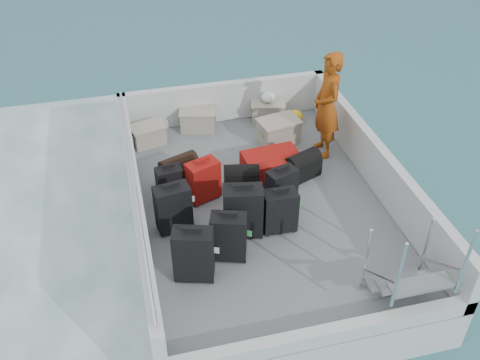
% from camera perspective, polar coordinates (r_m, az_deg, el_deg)
% --- Properties ---
extents(ground, '(160.00, 160.00, 0.00)m').
position_cam_1_polar(ground, '(8.07, 2.19, -5.80)').
color(ground, '#1A4F5B').
rests_on(ground, ground).
extents(ferry_hull, '(3.60, 5.00, 0.60)m').
position_cam_1_polar(ferry_hull, '(7.87, 2.24, -4.20)').
color(ferry_hull, silver).
rests_on(ferry_hull, ground).
extents(deck, '(3.30, 4.70, 0.02)m').
position_cam_1_polar(deck, '(7.67, 2.30, -2.46)').
color(deck, slate).
rests_on(deck, ferry_hull).
extents(deck_fittings, '(3.60, 5.00, 0.90)m').
position_cam_1_polar(deck_fittings, '(7.28, 5.69, -1.26)').
color(deck_fittings, silver).
rests_on(deck_fittings, deck).
extents(suitcase_0, '(0.53, 0.39, 0.73)m').
position_cam_1_polar(suitcase_0, '(6.38, -4.97, -7.99)').
color(suitcase_0, black).
rests_on(suitcase_0, deck).
extents(suitcase_1, '(0.49, 0.33, 0.69)m').
position_cam_1_polar(suitcase_1, '(7.07, -7.14, -3.06)').
color(suitcase_1, black).
rests_on(suitcase_1, deck).
extents(suitcase_2, '(0.39, 0.26, 0.53)m').
position_cam_1_polar(suitcase_2, '(7.62, -7.48, -0.44)').
color(suitcase_2, black).
rests_on(suitcase_2, deck).
extents(suitcase_3, '(0.49, 0.38, 0.67)m').
position_cam_1_polar(suitcase_3, '(6.62, -1.23, -6.15)').
color(suitcase_3, black).
rests_on(suitcase_3, deck).
extents(suitcase_4, '(0.55, 0.39, 0.74)m').
position_cam_1_polar(suitcase_4, '(6.92, 0.32, -3.41)').
color(suitcase_4, black).
rests_on(suitcase_4, deck).
extents(suitcase_5, '(0.51, 0.41, 0.62)m').
position_cam_1_polar(suitcase_5, '(7.56, -3.95, -0.10)').
color(suitcase_5, maroon).
rests_on(suitcase_5, deck).
extents(suitcase_6, '(0.45, 0.27, 0.62)m').
position_cam_1_polar(suitcase_6, '(7.04, 4.25, -3.36)').
color(suitcase_6, black).
rests_on(suitcase_6, deck).
extents(suitcase_7, '(0.48, 0.37, 0.59)m').
position_cam_1_polar(suitcase_7, '(7.46, 4.44, -0.85)').
color(suitcase_7, black).
rests_on(suitcase_7, deck).
extents(suitcase_8, '(0.89, 0.63, 0.34)m').
position_cam_1_polar(suitcase_8, '(8.12, 3.41, 1.66)').
color(suitcase_8, maroon).
rests_on(suitcase_8, deck).
extents(duffel_0, '(0.63, 0.48, 0.32)m').
position_cam_1_polar(duffel_0, '(8.04, -6.49, 0.97)').
color(duffel_0, black).
rests_on(duffel_0, deck).
extents(duffel_1, '(0.56, 0.40, 0.32)m').
position_cam_1_polar(duffel_1, '(7.80, 0.15, -0.03)').
color(duffel_1, black).
rests_on(duffel_1, deck).
extents(duffel_2, '(0.60, 0.48, 0.32)m').
position_cam_1_polar(duffel_2, '(8.12, 6.71, 1.35)').
color(duffel_2, black).
rests_on(duffel_2, deck).
extents(crate_0, '(0.58, 0.46, 0.31)m').
position_cam_1_polar(crate_0, '(8.95, -9.75, 4.72)').
color(crate_0, '#A69D90').
rests_on(crate_0, deck).
extents(crate_1, '(0.64, 0.51, 0.34)m').
position_cam_1_polar(crate_1, '(9.24, -4.52, 6.38)').
color(crate_1, '#A69D90').
rests_on(crate_1, deck).
extents(crate_2, '(0.62, 0.50, 0.33)m').
position_cam_1_polar(crate_2, '(9.48, 2.97, 7.30)').
color(crate_2, '#A69D90').
rests_on(crate_2, deck).
extents(crate_3, '(0.69, 0.54, 0.38)m').
position_cam_1_polar(crate_3, '(8.88, 4.12, 5.16)').
color(crate_3, '#A69D90').
rests_on(crate_3, deck).
extents(yellow_bag, '(0.28, 0.26, 0.22)m').
position_cam_1_polar(yellow_bag, '(9.49, 5.90, 6.77)').
color(yellow_bag, gold).
rests_on(yellow_bag, deck).
extents(white_bag, '(0.24, 0.24, 0.18)m').
position_cam_1_polar(white_bag, '(9.36, 3.02, 8.66)').
color(white_bag, white).
rests_on(white_bag, crate_2).
extents(passenger, '(0.43, 0.65, 1.71)m').
position_cam_1_polar(passenger, '(8.34, 9.25, 7.82)').
color(passenger, '#D85F14').
rests_on(passenger, deck).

